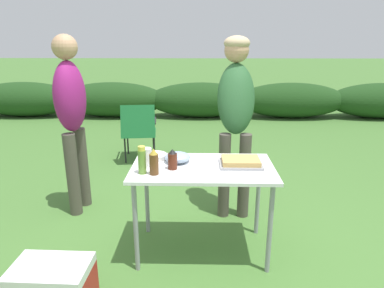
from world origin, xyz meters
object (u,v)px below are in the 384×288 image
(plate_stack, at_px, (154,156))
(bbq_sauce_bottle, at_px, (173,160))
(standing_person_in_navy_coat, at_px, (236,104))
(folding_table, at_px, (203,176))
(cooler_box, at_px, (53,288))
(paper_cup_stack, at_px, (147,157))
(standing_person_in_gray_fleece, at_px, (71,109))
(beer_bottle, at_px, (154,162))
(camp_chair_green_behind_table, at_px, (139,129))
(food_tray, at_px, (241,162))
(mixing_bowl, at_px, (177,157))
(relish_jar, at_px, (142,160))

(plate_stack, relative_size, bbq_sauce_bottle, 1.31)
(bbq_sauce_bottle, height_order, standing_person_in_navy_coat, standing_person_in_navy_coat)
(bbq_sauce_bottle, bearing_deg, folding_table, 13.68)
(plate_stack, bearing_deg, cooler_box, -122.25)
(plate_stack, relative_size, standing_person_in_navy_coat, 0.12)
(paper_cup_stack, height_order, standing_person_in_gray_fleece, standing_person_in_gray_fleece)
(folding_table, relative_size, paper_cup_stack, 7.64)
(folding_table, distance_m, standing_person_in_navy_coat, 0.89)
(folding_table, bearing_deg, paper_cup_stack, -179.87)
(bbq_sauce_bottle, height_order, cooler_box, bbq_sauce_bottle)
(paper_cup_stack, bearing_deg, beer_bottle, -64.41)
(camp_chair_green_behind_table, bearing_deg, beer_bottle, -83.77)
(food_tray, distance_m, standing_person_in_gray_fleece, 1.70)
(food_tray, distance_m, standing_person_in_navy_coat, 0.76)
(food_tray, xyz_separation_m, standing_person_in_gray_fleece, (-1.54, 0.66, 0.28))
(mixing_bowl, relative_size, paper_cup_stack, 1.42)
(relish_jar, distance_m, camp_chair_green_behind_table, 2.41)
(relish_jar, distance_m, cooler_box, 1.00)
(standing_person_in_gray_fleece, bearing_deg, paper_cup_stack, -122.40)
(paper_cup_stack, bearing_deg, camp_chair_green_behind_table, 101.72)
(folding_table, relative_size, standing_person_in_gray_fleece, 0.64)
(paper_cup_stack, xyz_separation_m, bbq_sauce_bottle, (0.20, -0.05, 0.00))
(beer_bottle, bearing_deg, relish_jar, 170.27)
(standing_person_in_gray_fleece, bearing_deg, plate_stack, -113.21)
(beer_bottle, distance_m, standing_person_in_gray_fleece, 1.26)
(bbq_sauce_bottle, bearing_deg, cooler_box, -138.32)
(standing_person_in_navy_coat, height_order, cooler_box, standing_person_in_navy_coat)
(bbq_sauce_bottle, xyz_separation_m, standing_person_in_gray_fleece, (-1.02, 0.75, 0.23))
(plate_stack, bearing_deg, standing_person_in_gray_fleece, 148.71)
(plate_stack, distance_m, bbq_sauce_bottle, 0.29)
(beer_bottle, height_order, cooler_box, beer_bottle)
(plate_stack, height_order, relish_jar, relish_jar)
(camp_chair_green_behind_table, height_order, cooler_box, camp_chair_green_behind_table)
(food_tray, distance_m, paper_cup_stack, 0.73)
(food_tray, xyz_separation_m, relish_jar, (-0.74, -0.19, 0.07))
(standing_person_in_navy_coat, xyz_separation_m, camp_chair_green_behind_table, (-1.20, 1.47, -0.63))
(food_tray, relative_size, beer_bottle, 1.67)
(folding_table, height_order, beer_bottle, beer_bottle)
(food_tray, bearing_deg, relish_jar, -165.86)
(bbq_sauce_bottle, bearing_deg, mixing_bowl, 79.91)
(beer_bottle, bearing_deg, cooler_box, -138.27)
(standing_person_in_gray_fleece, distance_m, cooler_box, 1.67)
(standing_person_in_navy_coat, relative_size, camp_chair_green_behind_table, 2.06)
(folding_table, xyz_separation_m, beer_bottle, (-0.35, -0.17, 0.17))
(beer_bottle, xyz_separation_m, bbq_sauce_bottle, (0.13, 0.11, -0.02))
(folding_table, distance_m, food_tray, 0.31)
(food_tray, xyz_separation_m, plate_stack, (-0.69, 0.14, -0.01))
(bbq_sauce_bottle, bearing_deg, standing_person_in_gray_fleece, 143.65)
(relish_jar, distance_m, standing_person_in_navy_coat, 1.18)
(folding_table, distance_m, bbq_sauce_bottle, 0.28)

